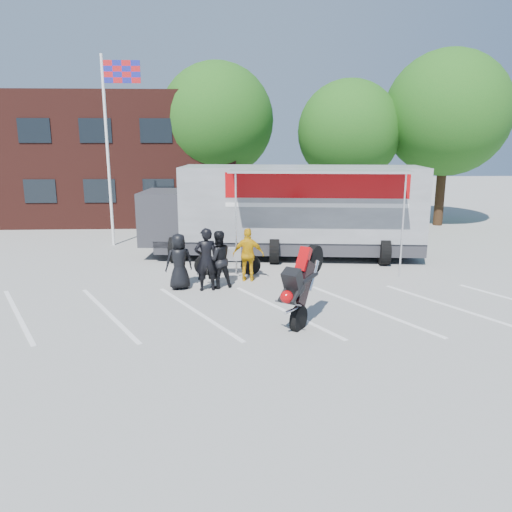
{
  "coord_description": "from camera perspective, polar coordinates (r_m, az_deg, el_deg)",
  "views": [
    {
      "loc": [
        -1.17,
        -11.97,
        4.62
      ],
      "look_at": [
        -0.53,
        2.07,
        1.3
      ],
      "focal_mm": 35.0,
      "sensor_mm": 36.0,
      "label": 1
    }
  ],
  "objects": [
    {
      "name": "parked_motorcycle",
      "position": [
        17.4,
        -3.27,
        -2.13
      ],
      "size": [
        2.35,
        0.8,
        1.23
      ],
      "primitive_type": null,
      "rotation": [
        0.0,
        0.0,
        1.56
      ],
      "color": "silver",
      "rests_on": "ground"
    },
    {
      "name": "flagpole",
      "position": [
        22.55,
        -16.12,
        13.89
      ],
      "size": [
        1.61,
        0.12,
        8.0
      ],
      "color": "white",
      "rests_on": "ground"
    },
    {
      "name": "transporter_truck",
      "position": [
        19.99,
        3.63,
        -0.1
      ],
      "size": [
        11.74,
        6.53,
        3.58
      ],
      "primitive_type": null,
      "rotation": [
        0.0,
        0.0,
        -0.1
      ],
      "color": "#989AA1",
      "rests_on": "ground"
    },
    {
      "name": "tree_left",
      "position": [
        28.0,
        -4.49,
        15.19
      ],
      "size": [
        6.12,
        6.12,
        8.64
      ],
      "color": "#382314",
      "rests_on": "ground"
    },
    {
      "name": "spectator_leather_c",
      "position": [
        15.69,
        -4.36,
        -0.39
      ],
      "size": [
        1.08,
        0.97,
        1.83
      ],
      "primitive_type": "imported",
      "rotation": [
        0.0,
        0.0,
        3.51
      ],
      "color": "black",
      "rests_on": "ground"
    },
    {
      "name": "office_building",
      "position": [
        31.26,
        -19.37,
        10.51
      ],
      "size": [
        18.0,
        8.0,
        7.0
      ],
      "primitive_type": "cube",
      "color": "#451B16",
      "rests_on": "ground"
    },
    {
      "name": "spectator_leather_b",
      "position": [
        15.43,
        -5.72,
        -0.39
      ],
      "size": [
        0.8,
        0.6,
        1.97
      ],
      "primitive_type": "imported",
      "rotation": [
        0.0,
        0.0,
        3.33
      ],
      "color": "black",
      "rests_on": "ground"
    },
    {
      "name": "stunt_bike_rider",
      "position": [
        13.13,
        6.25,
        -7.39
      ],
      "size": [
        1.82,
        2.07,
        2.23
      ],
      "primitive_type": null,
      "rotation": [
        0.0,
        0.0,
        -0.61
      ],
      "color": "black",
      "rests_on": "ground"
    },
    {
      "name": "spectator_leather_a",
      "position": [
        15.71,
        -8.78,
        -0.63
      ],
      "size": [
        1.0,
        0.81,
        1.76
      ],
      "primitive_type": "imported",
      "rotation": [
        0.0,
        0.0,
        3.47
      ],
      "color": "black",
      "rests_on": "ground"
    },
    {
      "name": "parking_bay_lines",
      "position": [
        13.81,
        2.4,
        -6.23
      ],
      "size": [
        18.09,
        13.33,
        0.01
      ],
      "primitive_type": "cube",
      "rotation": [
        0.0,
        0.0,
        0.52
      ],
      "color": "white",
      "rests_on": "ground"
    },
    {
      "name": "tree_mid",
      "position": [
        27.67,
        10.56,
        13.75
      ],
      "size": [
        5.44,
        5.44,
        7.68
      ],
      "color": "#382314",
      "rests_on": "ground"
    },
    {
      "name": "ground",
      "position": [
        12.88,
        2.79,
        -7.73
      ],
      "size": [
        100.0,
        100.0,
        0.0
      ],
      "primitive_type": "plane",
      "color": "gray",
      "rests_on": "ground"
    },
    {
      "name": "tree_right",
      "position": [
        28.76,
        20.97,
        14.95
      ],
      "size": [
        6.46,
        6.46,
        9.12
      ],
      "color": "#382314",
      "rests_on": "ground"
    },
    {
      "name": "spectator_hivis",
      "position": [
        16.41,
        -0.89,
        0.13
      ],
      "size": [
        1.07,
        0.53,
        1.77
      ],
      "primitive_type": "imported",
      "rotation": [
        0.0,
        0.0,
        3.04
      ],
      "color": "#E5A70C",
      "rests_on": "ground"
    }
  ]
}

